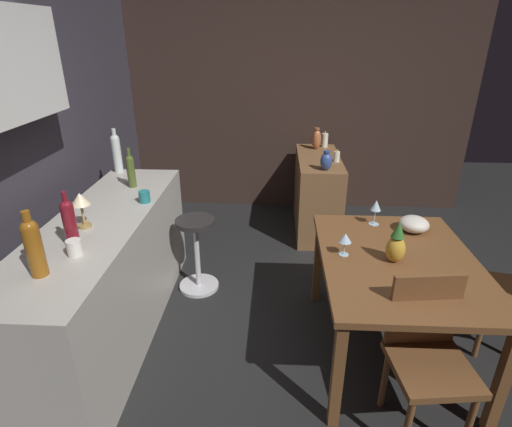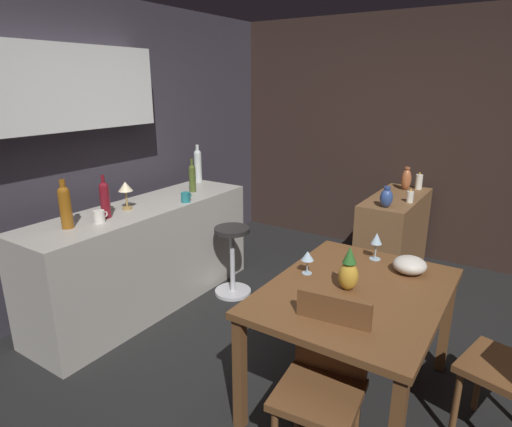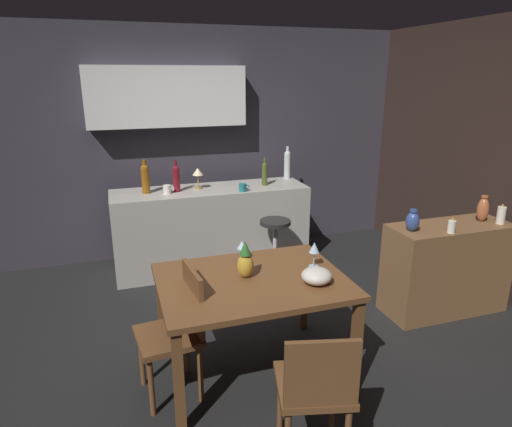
% 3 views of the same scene
% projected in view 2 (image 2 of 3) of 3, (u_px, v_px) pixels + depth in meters
% --- Properties ---
extents(ground_plane, '(9.00, 9.00, 0.00)m').
position_uv_depth(ground_plane, '(296.00, 364.00, 3.01)').
color(ground_plane, black).
extents(wall_kitchen_back, '(5.20, 0.33, 2.60)m').
position_uv_depth(wall_kitchen_back, '(80.00, 141.00, 3.64)').
color(wall_kitchen_back, '#38333D').
rests_on(wall_kitchen_back, ground_plane).
extents(wall_side_right, '(0.10, 4.40, 2.60)m').
position_uv_depth(wall_side_right, '(383.00, 137.00, 4.83)').
color(wall_side_right, '#33231E').
rests_on(wall_side_right, ground_plane).
extents(dining_table, '(1.27, 0.95, 0.74)m').
position_uv_depth(dining_table, '(356.00, 301.00, 2.53)').
color(dining_table, brown).
rests_on(dining_table, ground_plane).
extents(kitchen_counter, '(2.10, 0.60, 0.90)m').
position_uv_depth(kitchen_counter, '(146.00, 256.00, 3.72)').
color(kitchen_counter, '#B2ADA3').
rests_on(kitchen_counter, ground_plane).
extents(sideboard_cabinet, '(1.10, 0.44, 0.82)m').
position_uv_depth(sideboard_cabinet, '(393.00, 236.00, 4.32)').
color(sideboard_cabinet, brown).
rests_on(sideboard_cabinet, ground_plane).
extents(chair_near_window, '(0.44, 0.44, 0.88)m').
position_uv_depth(chair_near_window, '(323.00, 378.00, 2.14)').
color(chair_near_window, brown).
rests_on(chair_near_window, ground_plane).
extents(bar_stool, '(0.34, 0.34, 0.65)m').
position_uv_depth(bar_stool, '(232.00, 259.00, 3.92)').
color(bar_stool, '#262323').
rests_on(bar_stool, ground_plane).
extents(wine_glass_left, '(0.08, 0.08, 0.19)m').
position_uv_depth(wine_glass_left, '(377.00, 240.00, 2.88)').
color(wine_glass_left, silver).
rests_on(wine_glass_left, dining_table).
extents(wine_glass_right, '(0.08, 0.08, 0.15)m').
position_uv_depth(wine_glass_right, '(308.00, 256.00, 2.67)').
color(wine_glass_right, silver).
rests_on(wine_glass_right, dining_table).
extents(pineapple_centerpiece, '(0.11, 0.11, 0.27)m').
position_uv_depth(pineapple_centerpiece, '(349.00, 271.00, 2.47)').
color(pineapple_centerpiece, gold).
rests_on(pineapple_centerpiece, dining_table).
extents(fruit_bowl, '(0.21, 0.21, 0.11)m').
position_uv_depth(fruit_bowl, '(410.00, 265.00, 2.70)').
color(fruit_bowl, beige).
rests_on(fruit_bowl, dining_table).
extents(wine_bottle_olive, '(0.06, 0.06, 0.31)m').
position_uv_depth(wine_bottle_olive, '(192.00, 177.00, 4.01)').
color(wine_bottle_olive, '#475623').
rests_on(wine_bottle_olive, kitchen_counter).
extents(wine_bottle_clear, '(0.08, 0.08, 0.38)m').
position_uv_depth(wine_bottle_clear, '(198.00, 164.00, 4.42)').
color(wine_bottle_clear, silver).
rests_on(wine_bottle_clear, kitchen_counter).
extents(wine_bottle_ruby, '(0.07, 0.07, 0.33)m').
position_uv_depth(wine_bottle_ruby, '(105.00, 198.00, 3.25)').
color(wine_bottle_ruby, maroon).
rests_on(wine_bottle_ruby, kitchen_counter).
extents(wine_bottle_amber, '(0.08, 0.08, 0.35)m').
position_uv_depth(wine_bottle_amber, '(65.00, 205.00, 3.01)').
color(wine_bottle_amber, '#8C5114').
rests_on(wine_bottle_amber, kitchen_counter).
extents(cup_teal, '(0.11, 0.08, 0.09)m').
position_uv_depth(cup_teal, '(186.00, 197.00, 3.69)').
color(cup_teal, teal).
rests_on(cup_teal, kitchen_counter).
extents(cup_white, '(0.12, 0.08, 0.09)m').
position_uv_depth(cup_white, '(99.00, 216.00, 3.16)').
color(cup_white, white).
rests_on(cup_white, kitchen_counter).
extents(counter_lamp, '(0.12, 0.12, 0.23)m').
position_uv_depth(counter_lamp, '(126.00, 189.00, 3.45)').
color(counter_lamp, '#A58447').
rests_on(counter_lamp, kitchen_counter).
extents(pillar_candle_tall, '(0.06, 0.06, 0.13)m').
position_uv_depth(pillar_candle_tall, '(410.00, 197.00, 3.98)').
color(pillar_candle_tall, white).
rests_on(pillar_candle_tall, sideboard_cabinet).
extents(pillar_candle_short, '(0.07, 0.07, 0.18)m').
position_uv_depth(pillar_candle_short, '(419.00, 182.00, 4.47)').
color(pillar_candle_short, white).
rests_on(pillar_candle_short, sideboard_cabinet).
extents(vase_copper, '(0.10, 0.10, 0.24)m').
position_uv_depth(vase_copper, '(406.00, 179.00, 4.43)').
color(vase_copper, '#B26038').
rests_on(vase_copper, sideboard_cabinet).
extents(vase_ceramic_blue, '(0.11, 0.11, 0.19)m').
position_uv_depth(vase_ceramic_blue, '(386.00, 198.00, 3.81)').
color(vase_ceramic_blue, '#334C8C').
rests_on(vase_ceramic_blue, sideboard_cabinet).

